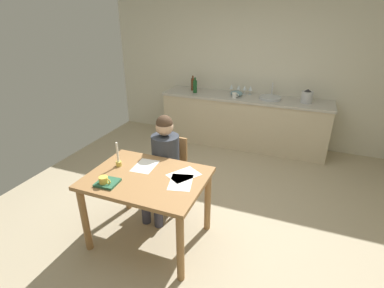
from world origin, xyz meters
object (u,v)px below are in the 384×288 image
object	(u,v)px
person_seated	(163,160)
wine_glass_near_sink	(250,89)
coffee_mug	(104,181)
wine_glass_back_right	(232,87)
sink_unit	(270,98)
wine_glass_by_kettle	(245,88)
candlestick	(118,159)
stovetop_kettle	(307,97)
mixing_bowl	(237,93)
chair_at_table	(169,169)
wine_glass_back_left	(239,87)
bottle_vinegar	(195,86)
book_magazine	(107,183)
dining_table	(147,187)
bottle_oil	(193,84)
teacup_on_counter	(235,95)

from	to	relation	value
person_seated	wine_glass_near_sink	size ratio (longest dim) A/B	7.76
coffee_mug	wine_glass_back_right	xyz separation A→B (m)	(0.37, 3.17, 0.20)
sink_unit	wine_glass_by_kettle	distance (m)	0.50
wine_glass_near_sink	candlestick	bearing A→B (deg)	-105.73
candlestick	stovetop_kettle	distance (m)	3.18
sink_unit	mixing_bowl	bearing A→B (deg)	-176.78
chair_at_table	wine_glass_back_left	xyz separation A→B (m)	(0.30, 2.23, 0.53)
bottle_vinegar	person_seated	bearing A→B (deg)	-78.54
person_seated	wine_glass_by_kettle	bearing A→B (deg)	80.31
bottle_vinegar	mixing_bowl	distance (m)	0.75
person_seated	book_magazine	bearing A→B (deg)	-103.59
wine_glass_by_kettle	wine_glass_back_left	bearing A→B (deg)	180.00
chair_at_table	person_seated	xyz separation A→B (m)	(-0.00, -0.15, 0.20)
book_magazine	mixing_bowl	size ratio (longest dim) A/B	0.94
dining_table	wine_glass_back_right	size ratio (longest dim) A/B	7.45
dining_table	wine_glass_by_kettle	bearing A→B (deg)	83.70
bottle_oil	mixing_bowl	distance (m)	0.85
book_magazine	person_seated	bearing A→B (deg)	72.60
dining_table	mixing_bowl	world-z (taller)	mixing_bowl
wine_glass_back_right	book_magazine	bearing A→B (deg)	-96.45
dining_table	wine_glass_near_sink	distance (m)	2.95
bottle_vinegar	wine_glass_back_right	size ratio (longest dim) A/B	1.75
chair_at_table	mixing_bowl	xyz separation A→B (m)	(0.31, 2.05, 0.46)
dining_table	teacup_on_counter	xyz separation A→B (m)	(0.22, 2.59, 0.30)
stovetop_kettle	wine_glass_back_left	size ratio (longest dim) A/B	1.43
person_seated	mixing_bowl	distance (m)	2.23
coffee_mug	bottle_vinegar	size ratio (longest dim) A/B	0.44
dining_table	book_magazine	xyz separation A→B (m)	(-0.27, -0.25, 0.13)
book_magazine	dining_table	bearing A→B (deg)	38.70
coffee_mug	wine_glass_by_kettle	distance (m)	3.24
book_magazine	teacup_on_counter	bearing A→B (deg)	76.42
dining_table	stovetop_kettle	distance (m)	3.08
wine_glass_near_sink	wine_glass_back_left	bearing A→B (deg)	180.00
candlestick	teacup_on_counter	bearing A→B (deg)	76.77
wine_glass_by_kettle	stovetop_kettle	bearing A→B (deg)	-8.29
coffee_mug	book_magazine	distance (m)	0.04
coffee_mug	candlestick	world-z (taller)	candlestick
candlestick	book_magazine	bearing A→B (deg)	-73.07
dining_table	coffee_mug	xyz separation A→B (m)	(-0.29, -0.28, 0.17)
dining_table	wine_glass_back_left	xyz separation A→B (m)	(0.21, 2.89, 0.36)
sink_unit	stovetop_kettle	xyz separation A→B (m)	(0.56, -0.00, 0.08)
coffee_mug	wine_glass_back_right	size ratio (longest dim) A/B	0.77
book_magazine	chair_at_table	bearing A→B (deg)	74.61
coffee_mug	sink_unit	xyz separation A→B (m)	(1.07, 3.03, 0.11)
bottle_oil	bottle_vinegar	distance (m)	0.18
wine_glass_back_right	candlestick	bearing A→B (deg)	-99.21
dining_table	bottle_vinegar	world-z (taller)	bottle_vinegar
bottle_vinegar	stovetop_kettle	bearing A→B (deg)	2.35
sink_unit	teacup_on_counter	size ratio (longest dim) A/B	3.24
coffee_mug	wine_glass_near_sink	xyz separation A→B (m)	(0.71, 3.17, 0.20)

